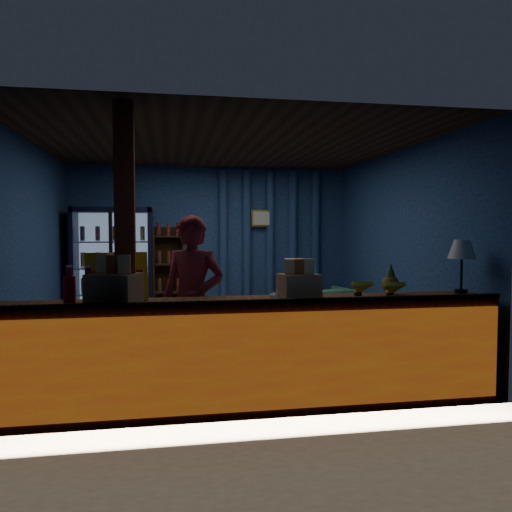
% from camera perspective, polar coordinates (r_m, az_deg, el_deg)
% --- Properties ---
extents(ground, '(4.60, 4.60, 0.00)m').
position_cam_1_polar(ground, '(6.38, -3.44, -11.11)').
color(ground, '#515154').
rests_on(ground, ground).
extents(room_walls, '(4.60, 4.60, 4.60)m').
position_cam_1_polar(room_walls, '(6.19, -3.49, 3.13)').
color(room_walls, navy).
rests_on(room_walls, ground).
extents(counter, '(4.40, 0.57, 0.99)m').
position_cam_1_polar(counter, '(4.43, -0.61, -11.09)').
color(counter, brown).
rests_on(counter, ground).
extents(support_post, '(0.16, 0.16, 2.60)m').
position_cam_1_polar(support_post, '(4.27, -14.68, -0.52)').
color(support_post, maroon).
rests_on(support_post, ground).
extents(beverage_cooler, '(1.20, 0.62, 1.90)m').
position_cam_1_polar(beverage_cooler, '(8.13, -15.94, -1.49)').
color(beverage_cooler, black).
rests_on(beverage_cooler, ground).
extents(bottle_shelf, '(0.50, 0.28, 1.60)m').
position_cam_1_polar(bottle_shelf, '(8.24, -9.93, -2.34)').
color(bottle_shelf, '#3A2912').
rests_on(bottle_shelf, ground).
extents(curtain_folds, '(1.74, 0.14, 2.50)m').
position_cam_1_polar(curtain_folds, '(8.46, 1.62, 1.28)').
color(curtain_folds, navy).
rests_on(curtain_folds, room_walls).
extents(framed_picture, '(0.36, 0.04, 0.28)m').
position_cam_1_polar(framed_picture, '(8.39, 0.68, 4.33)').
color(framed_picture, gold).
rests_on(framed_picture, room_walls).
extents(shopkeeper, '(0.73, 0.61, 1.70)m').
position_cam_1_polar(shopkeeper, '(4.85, -7.28, -5.38)').
color(shopkeeper, maroon).
rests_on(shopkeeper, ground).
extents(green_chair, '(0.83, 0.85, 0.65)m').
position_cam_1_polar(green_chair, '(8.00, 7.95, -5.86)').
color(green_chair, '#5AB472').
rests_on(green_chair, ground).
extents(side_table, '(0.63, 0.47, 0.67)m').
position_cam_1_polar(side_table, '(7.92, 4.23, -6.26)').
color(side_table, '#3A2912').
rests_on(side_table, ground).
extents(yellow_sign, '(0.53, 0.20, 0.41)m').
position_cam_1_polar(yellow_sign, '(4.40, -15.61, -2.30)').
color(yellow_sign, yellow).
rests_on(yellow_sign, counter).
extents(soda_bottles, '(0.26, 0.18, 0.32)m').
position_cam_1_polar(soda_bottles, '(4.30, -19.58, -3.54)').
color(soda_bottles, '#B10B1C').
rests_on(soda_bottles, counter).
extents(snack_box_left, '(0.47, 0.43, 0.41)m').
position_cam_1_polar(snack_box_left, '(4.25, -15.91, -3.35)').
color(snack_box_left, '#AE8054').
rests_on(snack_box_left, counter).
extents(snack_box_centre, '(0.36, 0.31, 0.35)m').
position_cam_1_polar(snack_box_centre, '(4.42, 4.92, -3.24)').
color(snack_box_centre, '#AE8054').
rests_on(snack_box_centre, counter).
extents(pastry_tray, '(0.49, 0.49, 0.08)m').
position_cam_1_polar(pastry_tray, '(4.51, 4.67, -4.37)').
color(pastry_tray, silver).
rests_on(pastry_tray, counter).
extents(banana_bunches, '(0.50, 0.30, 0.17)m').
position_cam_1_polar(banana_bunches, '(4.63, 13.51, -3.55)').
color(banana_bunches, yellow).
rests_on(banana_bunches, counter).
extents(table_lamp, '(0.26, 0.26, 0.51)m').
position_cam_1_polar(table_lamp, '(5.13, 22.47, 0.49)').
color(table_lamp, black).
rests_on(table_lamp, counter).
extents(pineapple, '(0.17, 0.17, 0.29)m').
position_cam_1_polar(pineapple, '(4.85, 15.13, -2.85)').
color(pineapple, '#98671B').
rests_on(pineapple, counter).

